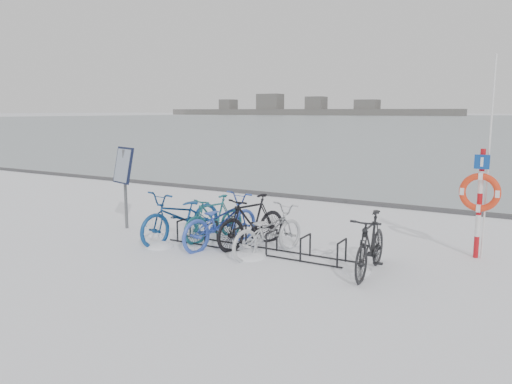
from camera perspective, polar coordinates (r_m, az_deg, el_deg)
name	(u,v)px	position (r m, az deg, el deg)	size (l,w,h in m)	color
ground	(256,251)	(10.02, -0.03, -6.75)	(900.00, 900.00, 0.00)	white
quay_edge	(354,202)	(15.27, 11.10, -1.13)	(400.00, 0.25, 0.10)	#3F3F42
bike_rack	(256,242)	(9.97, -0.03, -5.75)	(4.00, 0.48, 0.46)	black
info_board	(124,170)	(12.06, -14.89, 2.42)	(0.69, 0.41, 1.93)	#595B5E
lifebuoy_station	(480,192)	(10.14, 24.24, -0.05)	(0.73, 0.22, 3.77)	#B40E15
shoreline	(297,110)	(296.80, 4.72, 9.29)	(180.00, 12.00, 9.50)	#4F4F4F
bike_0	(182,214)	(10.83, -8.46, -2.51)	(0.76, 2.18, 1.15)	navy
bike_1	(214,217)	(10.83, -4.81, -2.85)	(0.47, 1.65, 0.99)	#1C5E67
bike_2	(221,219)	(10.33, -4.06, -3.15)	(0.73, 2.08, 1.09)	#3150B8
bike_3	(252,220)	(10.24, -0.49, -3.21)	(0.52, 1.84, 1.10)	black
bike_4	(268,229)	(9.70, 1.38, -4.29)	(0.66, 1.88, 0.99)	#B5B9BD
bike_5	(370,242)	(8.79, 12.94, -5.62)	(0.51, 1.81, 1.09)	black
snow_drifts	(244,252)	(9.93, -1.41, -6.90)	(5.20, 1.86, 0.23)	white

